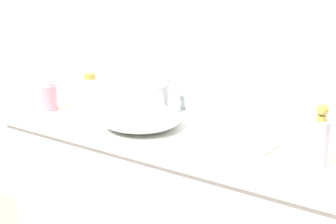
{
  "coord_description": "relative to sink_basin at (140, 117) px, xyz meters",
  "views": [
    {
      "loc": [
        0.74,
        -0.93,
        1.5
      ],
      "look_at": [
        -0.1,
        0.4,
        0.99
      ],
      "focal_mm": 43.73,
      "sensor_mm": 36.0,
      "label": 1
    }
  ],
  "objects": [
    {
      "name": "soap_dispenser",
      "position": [
        0.72,
        -0.0,
        0.05
      ],
      "size": [
        0.07,
        0.07,
        0.22
      ],
      "color": "silver",
      "rests_on": "vanity_counter"
    },
    {
      "name": "sink_basin",
      "position": [
        0.0,
        0.0,
        0.0
      ],
      "size": [
        0.35,
        0.33,
        0.09
      ],
      "primitive_type": "ellipsoid",
      "color": "silver",
      "rests_on": "vanity_counter"
    },
    {
      "name": "folded_hand_towel",
      "position": [
        0.46,
        0.04,
        -0.02
      ],
      "size": [
        0.2,
        0.15,
        0.04
      ],
      "primitive_type": "cube",
      "rotation": [
        0.0,
        0.0,
        -0.13
      ],
      "color": "white",
      "rests_on": "vanity_counter"
    },
    {
      "name": "bathroom_wall_rear",
      "position": [
        0.22,
        0.35,
        0.35
      ],
      "size": [
        6.0,
        0.06,
        2.6
      ],
      "primitive_type": "cube",
      "color": "silver",
      "rests_on": "ground"
    },
    {
      "name": "lotion_bottle",
      "position": [
        -0.5,
        -0.03,
        0.02
      ],
      "size": [
        0.07,
        0.07,
        0.14
      ],
      "color": "pink",
      "rests_on": "vanity_counter"
    },
    {
      "name": "faucet",
      "position": [
        0.0,
        0.18,
        0.06
      ],
      "size": [
        0.03,
        0.14,
        0.18
      ],
      "color": "silver",
      "rests_on": "vanity_counter"
    },
    {
      "name": "perfume_bottle",
      "position": [
        -0.28,
        0.01,
        0.05
      ],
      "size": [
        0.05,
        0.05,
        0.19
      ],
      "color": "white",
      "rests_on": "vanity_counter"
    }
  ]
}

